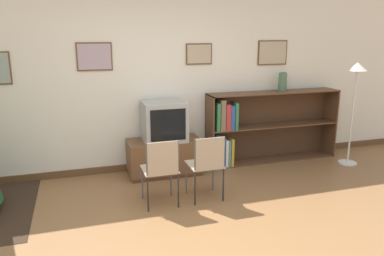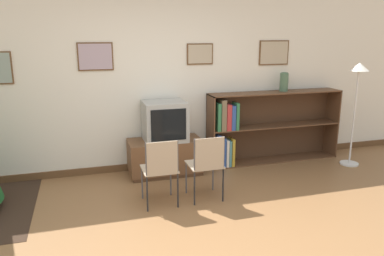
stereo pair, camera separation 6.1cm
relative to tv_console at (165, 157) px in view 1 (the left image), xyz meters
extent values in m
plane|color=brown|center=(-0.14, -1.96, -0.26)|extent=(24.00, 24.00, 0.00)
cube|color=silver|center=(-0.14, 0.33, 1.09)|extent=(9.02, 0.08, 2.70)
cube|color=brown|center=(-0.14, 0.28, -0.21)|extent=(9.02, 0.03, 0.10)
cube|color=brown|center=(-0.88, 0.28, 1.43)|extent=(0.47, 0.02, 0.38)
cube|color=#A893A3|center=(-0.88, 0.27, 1.43)|extent=(0.44, 0.01, 0.34)
cube|color=brown|center=(0.61, 0.28, 1.44)|extent=(0.40, 0.02, 0.31)
cube|color=tan|center=(0.61, 0.27, 1.44)|extent=(0.36, 0.01, 0.27)
cube|color=brown|center=(1.82, 0.28, 1.44)|extent=(0.50, 0.02, 0.38)
cube|color=tan|center=(1.82, 0.27, 1.44)|extent=(0.46, 0.01, 0.34)
cube|color=#4C311E|center=(0.00, 0.00, -0.23)|extent=(1.00, 0.50, 0.05)
cube|color=brown|center=(0.00, 0.00, 0.02)|extent=(1.04, 0.52, 0.46)
cube|color=#9E9E99|center=(0.00, 0.00, 0.53)|extent=(0.59, 0.50, 0.56)
cube|color=black|center=(0.00, -0.26, 0.53)|extent=(0.49, 0.01, 0.43)
cube|color=tan|center=(-0.28, -0.94, 0.18)|extent=(0.40, 0.40, 0.02)
cube|color=tan|center=(-0.28, -1.13, 0.37)|extent=(0.35, 0.01, 0.38)
cylinder|color=#4C4C51|center=(-0.46, -0.76, -0.04)|extent=(0.02, 0.02, 0.42)
cylinder|color=#4C4C51|center=(-0.10, -0.76, -0.04)|extent=(0.02, 0.02, 0.42)
cylinder|color=#4C4C51|center=(-0.46, -1.12, -0.04)|extent=(0.02, 0.02, 0.42)
cylinder|color=#4C4C51|center=(-0.10, -1.12, -0.04)|extent=(0.02, 0.02, 0.42)
cylinder|color=#4C4C51|center=(-0.46, -1.12, 0.15)|extent=(0.02, 0.02, 0.82)
cylinder|color=#4C4C51|center=(-0.10, -1.12, 0.15)|extent=(0.02, 0.02, 0.82)
cube|color=tan|center=(0.28, -0.94, 0.18)|extent=(0.40, 0.40, 0.02)
cube|color=tan|center=(0.28, -1.13, 0.37)|extent=(0.35, 0.01, 0.38)
cylinder|color=#4C4C51|center=(0.10, -0.76, -0.04)|extent=(0.02, 0.02, 0.42)
cylinder|color=#4C4C51|center=(0.46, -0.76, -0.04)|extent=(0.02, 0.02, 0.42)
cylinder|color=#4C4C51|center=(0.10, -1.12, -0.04)|extent=(0.02, 0.02, 0.42)
cylinder|color=#4C4C51|center=(0.46, -1.12, -0.04)|extent=(0.02, 0.02, 0.42)
cylinder|color=#4C4C51|center=(0.10, -1.12, 0.15)|extent=(0.02, 0.02, 0.82)
cylinder|color=#4C4C51|center=(0.46, -1.12, 0.15)|extent=(0.02, 0.02, 0.82)
cube|color=brown|center=(0.72, 0.09, 0.30)|extent=(0.02, 0.36, 1.11)
cube|color=brown|center=(2.86, 0.09, 0.30)|extent=(0.02, 0.36, 1.11)
cube|color=brown|center=(1.79, 0.09, 0.85)|extent=(2.16, 0.36, 0.02)
cube|color=brown|center=(1.79, 0.09, -0.25)|extent=(2.16, 0.36, 0.02)
cube|color=brown|center=(1.79, 0.09, 0.32)|extent=(2.12, 0.36, 0.02)
cube|color=#492F1E|center=(1.79, 0.27, 0.30)|extent=(2.16, 0.01, 1.11)
cube|color=#2D4C93|center=(0.80, 0.05, 0.01)|extent=(0.07, 0.27, 0.50)
cube|color=#2D4C93|center=(0.88, 0.04, -0.02)|extent=(0.08, 0.25, 0.44)
cube|color=silver|center=(0.95, 0.06, -0.03)|extent=(0.04, 0.29, 0.41)
cube|color=teal|center=(0.99, 0.04, -0.04)|extent=(0.04, 0.24, 0.41)
cube|color=gold|center=(1.04, 0.02, -0.02)|extent=(0.04, 0.21, 0.43)
cube|color=#337547|center=(0.80, 0.06, 0.54)|extent=(0.05, 0.30, 0.41)
cube|color=#756047|center=(0.87, 0.04, 0.56)|extent=(0.07, 0.26, 0.46)
cube|color=#B73333|center=(0.96, 0.06, 0.53)|extent=(0.07, 0.29, 0.39)
cube|color=#2D4C93|center=(1.03, 0.06, 0.52)|extent=(0.06, 0.28, 0.37)
cube|color=#337547|center=(1.09, 0.02, 0.53)|extent=(0.05, 0.21, 0.41)
cylinder|color=#47664C|center=(1.93, 0.12, 1.00)|extent=(0.13, 0.13, 0.28)
torus|color=#47664C|center=(1.93, 0.12, 1.14)|extent=(0.12, 0.12, 0.02)
cylinder|color=silver|center=(2.84, -0.44, -0.24)|extent=(0.28, 0.28, 0.03)
cylinder|color=silver|center=(2.84, -0.44, 0.48)|extent=(0.03, 0.03, 1.43)
cone|color=white|center=(2.84, -0.44, 1.26)|extent=(0.28, 0.28, 0.12)
camera|label=1|loc=(-1.15, -5.02, 1.73)|focal=35.00mm
camera|label=2|loc=(-1.10, -5.04, 1.73)|focal=35.00mm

